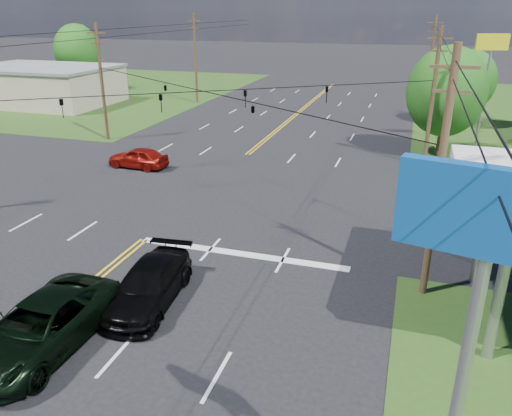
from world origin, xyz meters
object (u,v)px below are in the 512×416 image
(pole_se, at_px, (439,175))
(tree_right_a, at_px, (446,92))
(pole_right_far, at_px, (430,65))
(suv_black, at_px, (149,285))
(pole_nw, at_px, (102,81))
(tree_right_b, at_px, (469,81))
(pole_ne, at_px, (433,97))
(retail_nw, at_px, (43,86))
(pickup_dkgreen, at_px, (41,326))
(tree_far_l, at_px, (77,51))
(pole_left_far, at_px, (195,58))
(polesign_se, at_px, (480,288))

(pole_se, xyz_separation_m, tree_right_a, (1.00, 21.00, -0.05))
(pole_right_far, bearing_deg, suv_black, -103.75)
(pole_se, height_order, pole_right_far, pole_right_far)
(pole_nw, height_order, tree_right_b, pole_nw)
(pole_se, height_order, suv_black, pole_se)
(pole_nw, xyz_separation_m, pole_ne, (26.00, 0.00, 0.00))
(retail_nw, relative_size, suv_black, 3.05)
(pole_ne, relative_size, tree_right_a, 1.16)
(pole_se, relative_size, pole_right_far, 0.95)
(pole_se, relative_size, pickup_dkgreen, 1.57)
(pole_nw, height_order, pole_ne, same)
(tree_far_l, bearing_deg, tree_right_a, -23.50)
(tree_right_a, distance_m, tree_right_b, 12.27)
(tree_right_b, bearing_deg, pole_right_far, 131.19)
(suv_black, bearing_deg, pole_right_far, 70.82)
(tree_far_l, relative_size, suv_black, 1.66)
(pole_left_far, distance_m, pole_right_far, 26.00)
(tree_right_a, height_order, tree_right_b, tree_right_a)
(pole_nw, distance_m, tree_far_l, 29.83)
(pole_ne, distance_m, pole_right_far, 19.00)
(pole_nw, bearing_deg, pickup_dkgreen, -61.14)
(tree_right_a, xyz_separation_m, polesign_se, (-1.00, -32.66, 2.02))
(pole_se, xyz_separation_m, pole_right_far, (0.00, 37.00, 0.25))
(pole_left_far, bearing_deg, suv_black, -68.62)
(pole_nw, relative_size, polesign_se, 1.10)
(pole_ne, bearing_deg, suv_black, -114.58)
(pole_left_far, relative_size, pole_right_far, 1.00)
(tree_far_l, bearing_deg, pole_left_far, -11.89)
(tree_right_a, bearing_deg, suv_black, -113.87)
(pole_ne, height_order, pickup_dkgreen, pole_ne)
(tree_far_l, xyz_separation_m, polesign_se, (45.00, -52.66, 1.70))
(tree_far_l, xyz_separation_m, suv_black, (35.00, -44.86, -4.43))
(pole_se, xyz_separation_m, tree_right_b, (3.50, 33.00, -0.70))
(tree_right_b, xyz_separation_m, pickup_dkgreen, (-15.51, -40.39, -3.38))
(polesign_se, bearing_deg, suv_black, 142.04)
(pole_left_far, xyz_separation_m, pole_right_far, (26.00, 0.00, 0.00))
(pole_right_far, bearing_deg, pole_se, -90.00)
(retail_nw, xyz_separation_m, suv_black, (33.00, -34.86, -1.24))
(pole_right_far, relative_size, tree_right_b, 1.41)
(pole_ne, height_order, pole_right_far, pole_right_far)
(pole_se, bearing_deg, tree_right_a, 87.27)
(suv_black, bearing_deg, pole_left_far, 105.95)
(polesign_se, bearing_deg, tree_right_a, 88.25)
(pole_ne, relative_size, tree_right_b, 1.34)
(pole_se, relative_size, pole_nw, 1.00)
(pole_right_far, xyz_separation_m, tree_far_l, (-45.00, 4.00, 0.03))
(pole_se, height_order, pole_nw, same)
(pole_nw, distance_m, pole_ne, 26.00)
(pole_ne, xyz_separation_m, pickup_dkgreen, (-12.01, -25.39, -4.08))
(tree_right_a, bearing_deg, pole_ne, -108.43)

